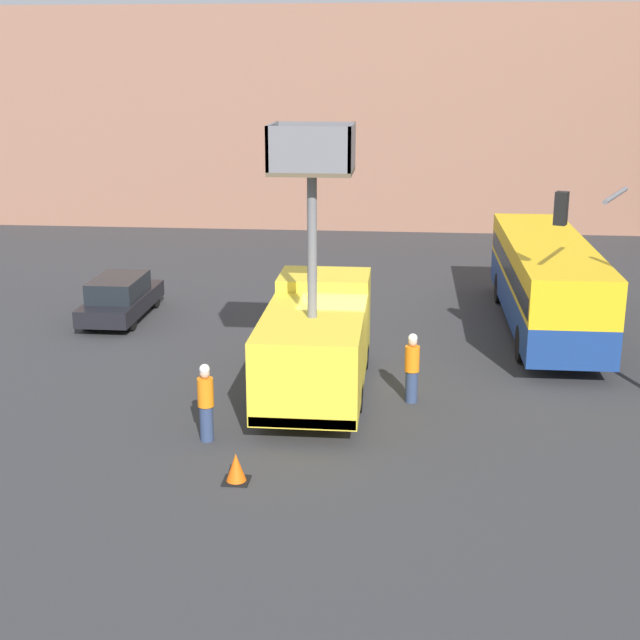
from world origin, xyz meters
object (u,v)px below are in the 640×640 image
Objects in this scene: city_bus at (546,278)px; traffic_cone_near_truck at (236,468)px; traffic_light_pole at (624,253)px; road_worker_near_truck at (206,402)px; parked_car_curbside at (120,298)px; utility_truck at (317,337)px; road_worker_directing at (412,368)px.

traffic_cone_near_truck is (-8.08, -12.06, -1.47)m from city_bus.
city_bus is 5.81m from traffic_light_pole.
road_worker_near_truck is at bearing 135.99° from city_bus.
parked_car_curbside is (-14.38, -0.09, -1.01)m from city_bus.
road_worker_near_truck is (-2.27, -3.26, -0.65)m from utility_truck.
traffic_light_pole is 6.38m from road_worker_directing.
traffic_light_pole is 2.92× the size of road_worker_near_truck.
traffic_light_pole reaches higher than city_bus.
road_worker_near_truck is 5.63m from road_worker_directing.
traffic_light_pole is 1.19× the size of parked_car_curbside.
traffic_light_pole is 8.65× the size of traffic_cone_near_truck.
traffic_cone_near_truck is at bearing 55.96° from road_worker_near_truck.
road_worker_directing is 0.40× the size of parked_car_curbside.
road_worker_directing is 2.92× the size of traffic_cone_near_truck.
utility_truck is 5.61m from traffic_cone_near_truck.
parked_car_curbside reaches higher than traffic_cone_near_truck.
utility_truck is 1.30× the size of traffic_light_pole.
traffic_light_pole reaches higher than road_worker_directing.
utility_truck is 8.39m from traffic_light_pole.
traffic_light_pole is at bearing 9.81° from utility_truck.
parked_car_curbside is (-10.00, 6.95, -0.18)m from road_worker_directing.
road_worker_directing is at bearing 149.84° from road_worker_near_truck.
road_worker_near_truck is 2.96× the size of traffic_cone_near_truck.
road_worker_near_truck reaches higher than parked_car_curbside.
traffic_light_pole is at bearing -18.77° from parked_car_curbside.
utility_truck is at bearing -170.19° from traffic_light_pole.
road_worker_near_truck is at bearing -155.65° from traffic_light_pole.
road_worker_near_truck reaches higher than traffic_cone_near_truck.
traffic_light_pole is (1.10, -5.35, 1.96)m from city_bus.
utility_truck is 3.84× the size of road_worker_directing.
road_worker_near_truck reaches higher than road_worker_directing.
traffic_cone_near_truck is at bearing -143.88° from traffic_light_pole.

